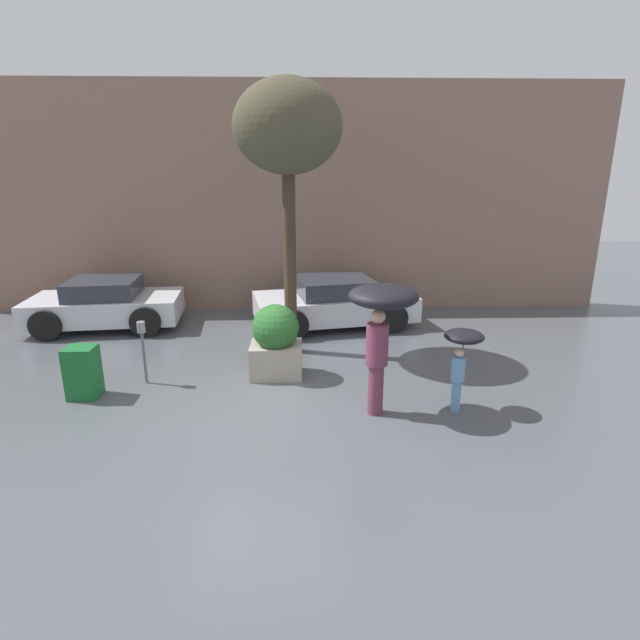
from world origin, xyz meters
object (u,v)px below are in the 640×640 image
at_px(person_adult, 382,312).
at_px(newspaper_box, 83,372).
at_px(parked_car_far, 106,304).
at_px(street_tree, 288,131).
at_px(planter_box, 276,341).
at_px(parked_car_near, 334,303).
at_px(person_child, 462,349).
at_px(parking_meter, 142,339).

xyz_separation_m(person_adult, newspaper_box, (-4.98, 0.67, -1.21)).
bearing_deg(parked_car_far, street_tree, -118.17).
relative_size(planter_box, parked_car_far, 0.37).
bearing_deg(parked_car_near, parked_car_far, 78.58).
bearing_deg(planter_box, person_adult, -40.96).
bearing_deg(person_child, newspaper_box, 132.03).
distance_m(parked_car_near, parking_meter, 5.06).
bearing_deg(parked_car_far, parked_car_near, -96.13).
distance_m(planter_box, parked_car_near, 3.46).
bearing_deg(person_adult, street_tree, 63.08).
height_order(street_tree, newspaper_box, street_tree).
height_order(parked_car_far, parking_meter, parked_car_far).
bearing_deg(person_adult, planter_box, 84.62).
relative_size(street_tree, parking_meter, 4.64).
xyz_separation_m(parked_car_far, newspaper_box, (1.13, -4.07, -0.13)).
height_order(planter_box, person_child, planter_box).
bearing_deg(parked_car_near, person_adult, 174.17).
bearing_deg(planter_box, street_tree, 79.50).
relative_size(person_adult, newspaper_box, 2.31).
height_order(parked_car_near, newspaper_box, parked_car_near).
relative_size(person_adult, parking_meter, 1.77).
distance_m(person_child, parking_meter, 5.54).
relative_size(street_tree, newspaper_box, 6.05).
height_order(parking_meter, newspaper_box, parking_meter).
distance_m(person_child, parked_car_far, 8.80).
bearing_deg(parked_car_far, person_adult, -133.72).
xyz_separation_m(person_adult, street_tree, (-1.48, 2.84, 2.81)).
relative_size(person_child, parking_meter, 1.15).
relative_size(person_child, parked_car_far, 0.36).
distance_m(parked_car_near, newspaper_box, 6.07).
bearing_deg(newspaper_box, parked_car_far, 105.53).
height_order(person_adult, parking_meter, person_adult).
relative_size(parked_car_far, street_tree, 0.68).
bearing_deg(person_child, planter_box, 111.82).
bearing_deg(planter_box, parking_meter, -173.27).
xyz_separation_m(planter_box, parking_meter, (-2.37, -0.28, 0.15)).
relative_size(person_child, parked_car_near, 0.32).
relative_size(planter_box, newspaper_box, 1.55).
bearing_deg(parking_meter, newspaper_box, -147.79).
bearing_deg(parked_car_near, parking_meter, 122.49).
height_order(parked_car_far, newspaper_box, parked_car_far).
height_order(parked_car_near, parking_meter, parked_car_near).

